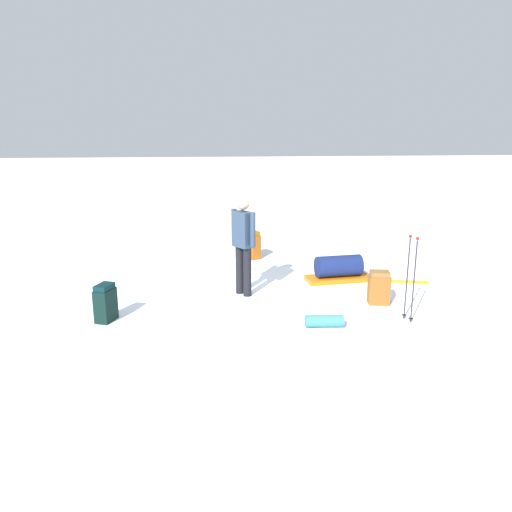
# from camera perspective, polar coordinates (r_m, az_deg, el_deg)

# --- Properties ---
(ground_plane) EXTENTS (80.00, 80.00, 0.00)m
(ground_plane) POSITION_cam_1_polar(r_m,az_deg,el_deg) (8.60, 0.00, -4.52)
(ground_plane) COLOR white
(skier_standing) EXTENTS (0.47, 0.38, 1.70)m
(skier_standing) POSITION_cam_1_polar(r_m,az_deg,el_deg) (8.38, -1.47, 1.76)
(skier_standing) COLOR black
(skier_standing) RESTS_ON ground_plane
(ski_pair_near) EXTENTS (0.61, 1.80, 0.05)m
(ski_pair_near) POSITION_cam_1_polar(r_m,az_deg,el_deg) (9.63, 13.96, -2.76)
(ski_pair_near) COLOR #B4A11B
(ski_pair_near) RESTS_ON ground_plane
(backpack_large_dark) EXTENTS (0.42, 0.36, 0.61)m
(backpack_large_dark) POSITION_cam_1_polar(r_m,az_deg,el_deg) (10.89, -0.42, 1.28)
(backpack_large_dark) COLOR #904611
(backpack_large_dark) RESTS_ON ground_plane
(backpack_bright) EXTENTS (0.31, 0.38, 0.55)m
(backpack_bright) POSITION_cam_1_polar(r_m,az_deg,el_deg) (8.37, 13.96, -3.57)
(backpack_bright) COLOR brown
(backpack_bright) RESTS_ON ground_plane
(backpack_small_spare) EXTENTS (0.39, 0.32, 0.57)m
(backpack_small_spare) POSITION_cam_1_polar(r_m,az_deg,el_deg) (7.74, -16.93, -5.20)
(backpack_small_spare) COLOR black
(backpack_small_spare) RESTS_ON ground_plane
(ski_poles_planted_near) EXTENTS (0.22, 0.12, 1.33)m
(ski_poles_planted_near) POSITION_cam_1_polar(r_m,az_deg,el_deg) (9.28, -1.96, 1.68)
(ski_poles_planted_near) COLOR #ADB3BC
(ski_poles_planted_near) RESTS_ON ground_plane
(ski_poles_planted_far) EXTENTS (0.22, 0.11, 1.31)m
(ski_poles_planted_far) POSITION_cam_1_polar(r_m,az_deg,el_deg) (7.62, 17.39, -2.02)
(ski_poles_planted_far) COLOR #251D2B
(ski_poles_planted_far) RESTS_ON ground_plane
(gear_sled) EXTENTS (0.59, 1.26, 0.49)m
(gear_sled) POSITION_cam_1_polar(r_m,az_deg,el_deg) (9.44, 9.46, -1.52)
(gear_sled) COLOR #DB5E0D
(gear_sled) RESTS_ON ground_plane
(sleeping_mat_rolled) EXTENTS (0.22, 0.56, 0.18)m
(sleeping_mat_rolled) POSITION_cam_1_polar(r_m,az_deg,el_deg) (7.32, 7.87, -7.43)
(sleeping_mat_rolled) COLOR teal
(sleeping_mat_rolled) RESTS_ON ground_plane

